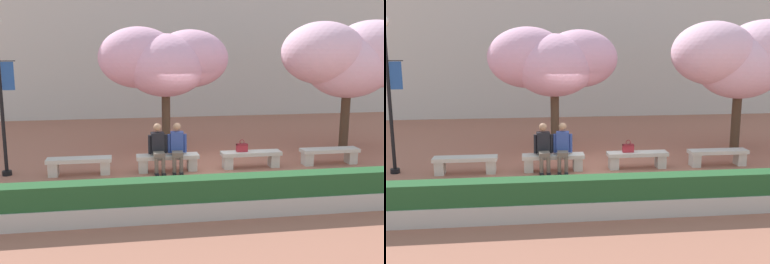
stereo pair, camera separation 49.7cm
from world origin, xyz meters
TOP-DOWN VIEW (x-y plane):
  - ground_plane at (0.00, 0.00)m, footprint 100.00×100.00m
  - building_facade at (0.00, 11.11)m, footprint 28.00×4.00m
  - stone_bench_west_end at (-3.43, 0.00)m, footprint 1.65×0.43m
  - stone_bench_near_west at (-1.14, 0.00)m, footprint 1.65×0.43m
  - stone_bench_center at (1.14, 0.00)m, footprint 1.65×0.43m
  - stone_bench_near_east at (3.43, 0.00)m, footprint 1.65×0.43m
  - person_seated_left at (-1.40, -0.05)m, footprint 0.51×0.69m
  - person_seated_right at (-0.89, -0.05)m, footprint 0.51×0.70m
  - handbag at (0.89, 0.02)m, footprint 0.30×0.15m
  - cherry_tree_main at (-0.95, 2.45)m, footprint 4.04×2.61m
  - cherry_tree_secondary at (4.84, 1.81)m, footprint 4.47×2.57m
  - lamp_post_with_banner at (-5.26, 0.25)m, footprint 0.54×0.28m
  - planter_hedge_foreground at (0.00, -3.35)m, footprint 11.26×0.50m

SIDE VIEW (x-z plane):
  - ground_plane at x=0.00m, z-range 0.00..0.00m
  - stone_bench_west_end at x=-3.43m, z-range 0.07..0.52m
  - stone_bench_near_west at x=-1.14m, z-range 0.07..0.52m
  - stone_bench_center at x=1.14m, z-range 0.07..0.52m
  - stone_bench_near_east at x=3.43m, z-range 0.07..0.52m
  - planter_hedge_foreground at x=0.00m, z-range -0.01..0.79m
  - handbag at x=0.89m, z-range 0.41..0.75m
  - person_seated_left at x=-1.40m, z-range 0.05..1.34m
  - person_seated_right at x=-0.89m, z-range 0.05..1.34m
  - lamp_post_with_banner at x=-5.26m, z-range 0.40..4.42m
  - cherry_tree_main at x=-0.95m, z-range 0.88..4.74m
  - cherry_tree_secondary at x=4.84m, z-range 0.87..4.95m
  - building_facade at x=0.00m, z-range 0.00..10.96m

